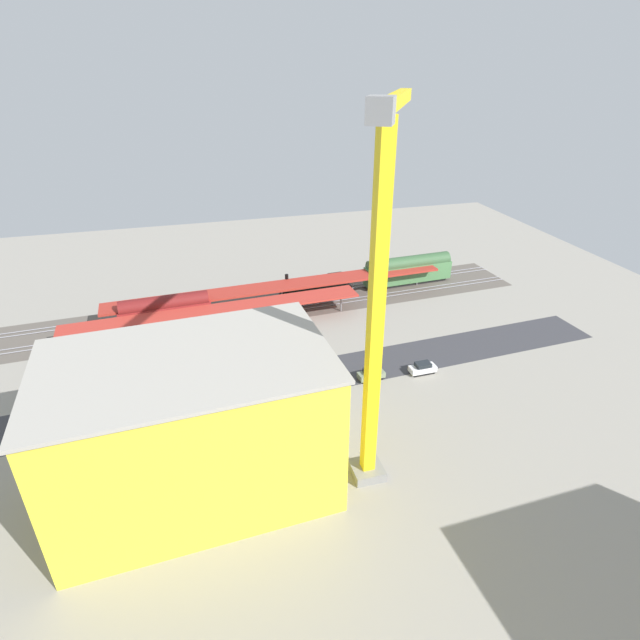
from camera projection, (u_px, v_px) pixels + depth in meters
name	position (u px, v px, depth m)	size (l,w,h in m)	color
ground_plane	(291.00, 365.00, 80.53)	(170.91, 170.91, 0.00)	gray
rail_bed	(266.00, 306.00, 99.84)	(106.82, 14.33, 0.01)	#5B544C
street_asphalt	(296.00, 379.00, 76.94)	(106.82, 9.00, 0.01)	#38383D
track_rails	(266.00, 306.00, 99.75)	(106.63, 14.33, 0.12)	#9E9EA8
platform_canopy_near	(217.00, 310.00, 89.37)	(53.03, 8.34, 4.10)	#B73328
platform_canopy_far	(282.00, 286.00, 98.85)	(67.62, 9.17, 4.25)	#A82D23
locomotive	(316.00, 286.00, 104.37)	(15.69, 3.76, 5.22)	black
passenger_coach	(408.00, 269.00, 108.64)	(19.93, 4.37, 6.33)	black
freight_coach_far	(165.00, 310.00, 91.18)	(16.46, 4.04, 5.93)	black
parked_car_0	(423.00, 368.00, 78.15)	(4.27, 1.91, 1.79)	black
parked_car_1	(371.00, 374.00, 76.64)	(4.25, 2.14, 1.82)	black
parked_car_2	(320.00, 386.00, 74.09)	(4.20, 2.03, 1.60)	black
parked_car_3	(265.00, 392.00, 72.64)	(4.69, 2.33, 1.70)	black
construction_building	(194.00, 428.00, 53.81)	(28.69, 17.62, 16.64)	yellow
construction_roof_slab	(184.00, 361.00, 49.91)	(29.29, 18.22, 0.40)	#ADA89E
tower_crane	(379.00, 287.00, 49.49)	(12.55, 20.88, 41.17)	gray
box_truck_0	(268.00, 394.00, 70.78)	(8.69, 2.69, 3.14)	black
street_tree_0	(87.00, 361.00, 71.92)	(5.50, 5.50, 7.88)	brown
street_tree_1	(209.00, 346.00, 75.88)	(4.79, 4.79, 7.39)	brown
street_tree_2	(82.00, 359.00, 72.31)	(4.44, 4.44, 7.45)	brown
traffic_light	(247.00, 378.00, 68.93)	(0.50, 0.36, 7.10)	#333333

